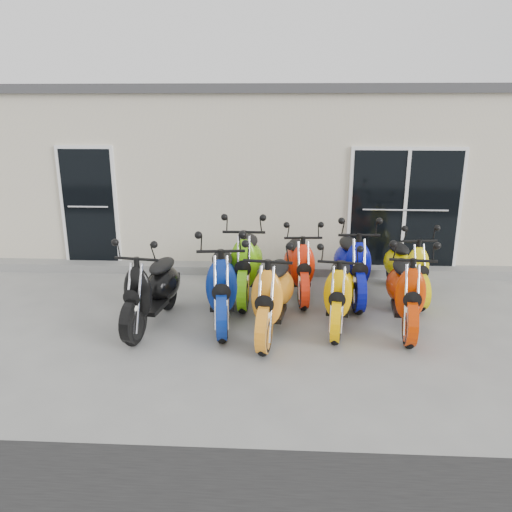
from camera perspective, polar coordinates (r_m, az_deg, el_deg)
The scene contains 15 objects.
ground at distance 7.45m, azimuth -0.25°, elevation -6.87°, with size 80.00×80.00×0.00m, color gray.
building at distance 12.10m, azimuth 1.19°, elevation 10.16°, with size 14.00×6.00×3.20m, color beige.
roof_cap at distance 12.02m, azimuth 1.24°, elevation 18.14°, with size 14.20×6.20×0.16m, color #3F3F42.
front_step at distance 9.31m, azimuth 0.47°, elevation -1.47°, with size 14.00×0.40×0.15m, color gray.
door_left at distance 9.83m, azimuth -18.55°, elevation 5.77°, with size 1.07×0.08×2.22m, color black.
door_right at distance 9.41m, azimuth 16.63°, elevation 5.48°, with size 2.02×0.08×2.22m, color black.
scooter_front_black at distance 7.06m, azimuth -11.87°, elevation -2.62°, with size 0.68×1.86×1.37m, color black, non-canonical shape.
scooter_front_blue at distance 7.04m, azimuth -3.92°, elevation -1.96°, with size 0.72×1.98×1.46m, color navy, non-canonical shape.
scooter_front_orange_a at distance 6.67m, azimuth 1.96°, elevation -3.15°, with size 0.70×1.93×1.43m, color orange, non-canonical shape.
scooter_front_orange_b at distance 7.01m, azimuth 9.51°, elevation -2.91°, with size 0.64×1.77×1.31m, color #FFB600, non-canonical shape.
scooter_front_red at distance 7.15m, azimuth 16.79°, elevation -2.73°, with size 0.68×1.86×1.37m, color #C93102, non-canonical shape.
scooter_back_green at distance 7.96m, azimuth -1.10°, elevation 0.36°, with size 0.73×2.00×1.48m, color #62BA0D, non-canonical shape.
scooter_back_red at distance 8.05m, azimuth 4.99°, elevation -0.02°, with size 0.66×1.81×1.34m, color red, non-canonical shape.
scooter_back_blue at distance 8.05m, azimuth 10.99°, elevation 0.08°, with size 0.71×1.94×1.44m, color #070E96, non-canonical shape.
scooter_back_yellow at distance 8.32m, azimuth 16.88°, elevation -0.29°, with size 0.64×1.76×1.30m, color yellow, non-canonical shape.
Camera 1 is at (0.40, -6.81, 2.98)m, focal length 35.00 mm.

